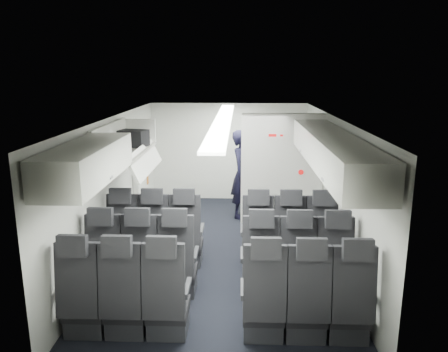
# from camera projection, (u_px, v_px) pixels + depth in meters

# --- Properties ---
(cabin_shell) EXTENTS (3.41, 6.01, 2.16)m
(cabin_shell) POSITION_uv_depth(u_px,v_px,m) (223.00, 184.00, 6.77)
(cabin_shell) COLOR black
(cabin_shell) RESTS_ON ground
(seat_row_front) EXTENTS (3.33, 0.56, 1.24)m
(seat_row_front) POSITION_uv_depth(u_px,v_px,m) (222.00, 240.00, 6.42)
(seat_row_front) COLOR black
(seat_row_front) RESTS_ON cabin_shell
(seat_row_mid) EXTENTS (3.33, 0.56, 1.24)m
(seat_row_mid) POSITION_uv_depth(u_px,v_px,m) (219.00, 267.00, 5.54)
(seat_row_mid) COLOR black
(seat_row_mid) RESTS_ON cabin_shell
(seat_row_rear) EXTENTS (3.33, 0.56, 1.24)m
(seat_row_rear) POSITION_uv_depth(u_px,v_px,m) (215.00, 303.00, 4.67)
(seat_row_rear) COLOR black
(seat_row_rear) RESTS_ON cabin_shell
(overhead_bin_left_rear) EXTENTS (0.53, 1.80, 0.40)m
(overhead_bin_left_rear) POSITION_uv_depth(u_px,v_px,m) (86.00, 163.00, 4.70)
(overhead_bin_left_rear) COLOR white
(overhead_bin_left_rear) RESTS_ON cabin_shell
(overhead_bin_left_front_open) EXTENTS (0.64, 1.70, 0.72)m
(overhead_bin_left_front_open) POSITION_uv_depth(u_px,v_px,m) (125.00, 147.00, 6.43)
(overhead_bin_left_front_open) COLOR #9E9E93
(overhead_bin_left_front_open) RESTS_ON cabin_shell
(overhead_bin_right_rear) EXTENTS (0.53, 1.80, 0.40)m
(overhead_bin_right_rear) POSITION_uv_depth(u_px,v_px,m) (348.00, 165.00, 4.60)
(overhead_bin_right_rear) COLOR white
(overhead_bin_right_rear) RESTS_ON cabin_shell
(overhead_bin_right_front) EXTENTS (0.53, 1.70, 0.40)m
(overhead_bin_right_front) POSITION_uv_depth(u_px,v_px,m) (319.00, 140.00, 6.31)
(overhead_bin_right_front) COLOR white
(overhead_bin_right_front) RESTS_ON cabin_shell
(bulkhead_partition) EXTENTS (1.40, 0.15, 2.13)m
(bulkhead_partition) POSITION_uv_depth(u_px,v_px,m) (282.00, 175.00, 7.52)
(bulkhead_partition) COLOR silver
(bulkhead_partition) RESTS_ON cabin_shell
(galley_unit) EXTENTS (0.85, 0.52, 1.90)m
(galley_unit) POSITION_uv_depth(u_px,v_px,m) (272.00, 160.00, 9.42)
(galley_unit) COLOR #939399
(galley_unit) RESTS_ON cabin_shell
(boarding_door) EXTENTS (0.12, 1.27, 1.86)m
(boarding_door) POSITION_uv_depth(u_px,v_px,m) (141.00, 171.00, 8.37)
(boarding_door) COLOR silver
(boarding_door) RESTS_ON cabin_shell
(flight_attendant) EXTENTS (0.61, 0.74, 1.73)m
(flight_attendant) POSITION_uv_depth(u_px,v_px,m) (242.00, 174.00, 8.52)
(flight_attendant) COLOR black
(flight_attendant) RESTS_ON ground
(carry_on_bag) EXTENTS (0.48, 0.39, 0.25)m
(carry_on_bag) POSITION_uv_depth(u_px,v_px,m) (133.00, 138.00, 6.75)
(carry_on_bag) COLOR black
(carry_on_bag) RESTS_ON overhead_bin_left_front_open
(papers) EXTENTS (0.21, 0.05, 0.14)m
(papers) POSITION_uv_depth(u_px,v_px,m) (252.00, 166.00, 8.43)
(papers) COLOR white
(papers) RESTS_ON flight_attendant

